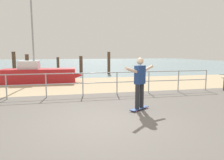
{
  "coord_description": "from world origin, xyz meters",
  "views": [
    {
      "loc": [
        -0.94,
        -5.24,
        1.89
      ],
      "look_at": [
        0.69,
        2.0,
        0.9
      ],
      "focal_mm": 32.71,
      "sensor_mm": 36.0,
      "label": 1
    }
  ],
  "objects": [
    {
      "name": "ground_plane",
      "position": [
        0.0,
        -1.0,
        0.0
      ],
      "size": [
        24.0,
        10.0,
        0.04
      ],
      "primitive_type": "cube",
      "color": "#605B56",
      "rests_on": "ground"
    },
    {
      "name": "groyne_post_4",
      "position": [
        2.81,
        12.69,
        1.0
      ],
      "size": [
        0.26,
        0.26,
        1.99
      ],
      "primitive_type": "cylinder",
      "color": "#513826",
      "rests_on": "ground"
    },
    {
      "name": "groyne_post_1",
      "position": [
        -4.18,
        13.39,
        0.89
      ],
      "size": [
        0.3,
        0.3,
        1.78
      ],
      "primitive_type": "cylinder",
      "color": "#513826",
      "rests_on": "ground"
    },
    {
      "name": "sailboat",
      "position": [
        -2.43,
        8.19,
        0.53
      ],
      "size": [
        4.99,
        1.59,
        5.73
      ],
      "color": "#B21E23",
      "rests_on": "ground"
    },
    {
      "name": "railing_fence",
      "position": [
        -1.02,
        3.6,
        0.7
      ],
      "size": [
        13.86,
        0.05,
        1.05
      ],
      "color": "#9EA0A5",
      "rests_on": "ground"
    },
    {
      "name": "groyne_post_0",
      "position": [
        -6.51,
        19.01,
        1.02
      ],
      "size": [
        0.38,
        0.38,
        2.03
      ],
      "primitive_type": "cylinder",
      "color": "#513826",
      "rests_on": "ground"
    },
    {
      "name": "beach_strip",
      "position": [
        0.0,
        7.0,
        0.0
      ],
      "size": [
        24.0,
        6.0,
        0.04
      ],
      "primitive_type": "cube",
      "color": "tan",
      "rests_on": "ground"
    },
    {
      "name": "sea_surface",
      "position": [
        0.0,
        35.0,
        0.0
      ],
      "size": [
        72.0,
        50.0,
        0.04
      ],
      "primitive_type": "cube",
      "color": "#75939E",
      "rests_on": "ground"
    },
    {
      "name": "skateboarder",
      "position": [
        1.38,
        0.96,
        1.02
      ],
      "size": [
        1.26,
        0.87,
        1.65
      ],
      "color": "#26262B",
      "rests_on": "skateboard"
    },
    {
      "name": "groyne_post_2",
      "position": [
        -1.85,
        19.22,
        0.7
      ],
      "size": [
        0.3,
        0.3,
        1.41
      ],
      "primitive_type": "cylinder",
      "color": "#513826",
      "rests_on": "ground"
    },
    {
      "name": "groyne_post_3",
      "position": [
        0.48,
        14.79,
        0.8
      ],
      "size": [
        0.32,
        0.32,
        1.59
      ],
      "primitive_type": "cylinder",
      "color": "#513826",
      "rests_on": "ground"
    },
    {
      "name": "skateboard",
      "position": [
        1.38,
        0.96,
        0.07
      ],
      "size": [
        0.78,
        0.61,
        0.08
      ],
      "color": "#334C8C",
      "rests_on": "ground"
    }
  ]
}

